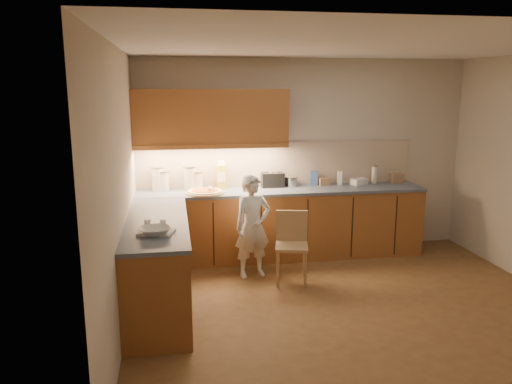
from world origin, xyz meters
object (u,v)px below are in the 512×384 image
at_px(wooden_chair, 292,241).
at_px(toaster, 273,180).
at_px(pizza_on_board, 205,192).
at_px(child, 253,226).
at_px(oil_jug, 221,176).

distance_m(wooden_chair, toaster, 1.13).
height_order(pizza_on_board, wooden_chair, pizza_on_board).
distance_m(child, oil_jug, 0.98).
relative_size(pizza_on_board, wooden_chair, 0.59).
distance_m(pizza_on_board, toaster, 0.96).
height_order(child, oil_jug, oil_jug).
relative_size(child, wooden_chair, 1.50).
bearing_deg(wooden_chair, child, 167.01).
bearing_deg(wooden_chair, oil_jug, 138.12).
bearing_deg(oil_jug, wooden_chair, -55.23).
bearing_deg(child, oil_jug, 95.32).
height_order(child, toaster, child).
distance_m(oil_jug, toaster, 0.69).
relative_size(pizza_on_board, child, 0.39).
bearing_deg(oil_jug, child, -70.73).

